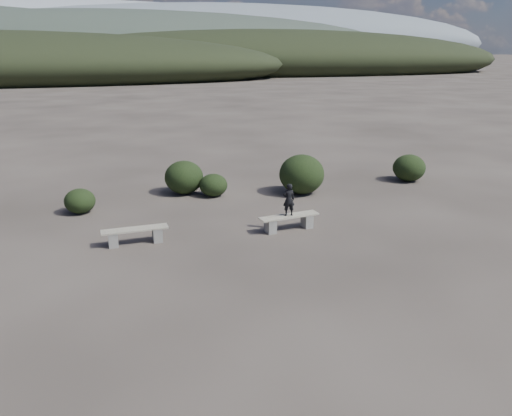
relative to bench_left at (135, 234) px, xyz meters
name	(u,v)px	position (x,y,z in m)	size (l,w,h in m)	color
ground	(284,303)	(2.98, -4.50, -0.28)	(1200.00, 1200.00, 0.00)	#332C27
bench_left	(135,234)	(0.00, 0.00, 0.00)	(1.89, 0.51, 0.47)	slate
bench_right	(289,221)	(4.62, -0.08, 0.01)	(1.94, 0.67, 0.48)	slate
seated_person	(289,200)	(4.59, -0.08, 0.70)	(0.37, 0.24, 1.01)	black
shrub_a	(80,201)	(-1.68, 3.43, 0.14)	(1.03, 1.03, 0.84)	black
shrub_b	(184,177)	(2.08, 4.94, 0.35)	(1.49, 1.49, 1.28)	black
shrub_c	(213,185)	(3.09, 4.27, 0.14)	(1.07, 1.07, 0.85)	black
shrub_d	(302,174)	(6.44, 3.72, 0.48)	(1.73, 1.73, 1.52)	black
shrub_e	(409,168)	(11.51, 4.33, 0.28)	(1.36, 1.36, 1.13)	black
mountain_ridges	(103,41)	(-4.51, 334.56, 10.55)	(500.00, 400.00, 56.00)	black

